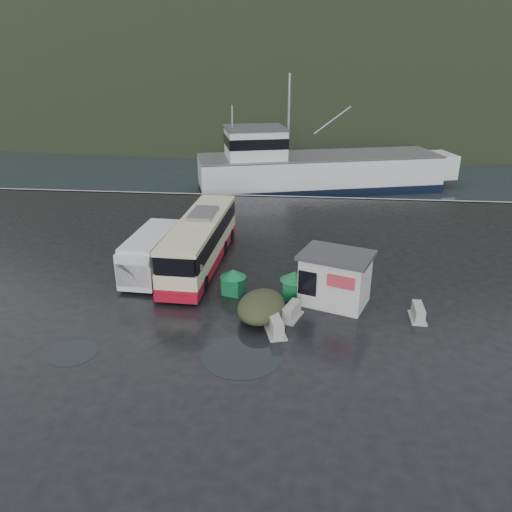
# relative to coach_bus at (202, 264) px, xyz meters

# --- Properties ---
(ground) EXTENTS (160.00, 160.00, 0.00)m
(ground) POSITION_rel_coach_bus_xyz_m (0.93, -4.45, 0.00)
(ground) COLOR black
(ground) RESTS_ON ground
(harbor_water) EXTENTS (300.00, 180.00, 0.02)m
(harbor_water) POSITION_rel_coach_bus_xyz_m (0.93, 105.55, 0.00)
(harbor_water) COLOR black
(harbor_water) RESTS_ON ground
(quay_edge) EXTENTS (160.00, 0.60, 1.50)m
(quay_edge) POSITION_rel_coach_bus_xyz_m (0.93, 15.55, 0.00)
(quay_edge) COLOR #999993
(quay_edge) RESTS_ON ground
(headland) EXTENTS (780.00, 540.00, 570.00)m
(headland) POSITION_rel_coach_bus_xyz_m (10.93, 245.55, 0.00)
(headland) COLOR black
(headland) RESTS_ON ground
(coach_bus) EXTENTS (3.16, 10.90, 3.05)m
(coach_bus) POSITION_rel_coach_bus_xyz_m (0.00, 0.00, 0.00)
(coach_bus) COLOR beige
(coach_bus) RESTS_ON ground
(white_van) EXTENTS (2.33, 5.98, 2.46)m
(white_van) POSITION_rel_coach_bus_xyz_m (-2.49, -1.57, 0.00)
(white_van) COLOR silver
(white_van) RESTS_ON ground
(waste_bin_left) EXTENTS (1.20, 1.20, 1.51)m
(waste_bin_left) POSITION_rel_coach_bus_xyz_m (5.67, -3.90, 0.00)
(waste_bin_left) COLOR #116334
(waste_bin_left) RESTS_ON ground
(waste_bin_right) EXTENTS (1.24, 1.24, 1.39)m
(waste_bin_right) POSITION_rel_coach_bus_xyz_m (2.47, -3.68, 0.00)
(waste_bin_right) COLOR #116334
(waste_bin_right) RESTS_ON ground
(dome_tent) EXTENTS (2.70, 3.43, 1.22)m
(dome_tent) POSITION_rel_coach_bus_xyz_m (4.17, -6.14, 0.00)
(dome_tent) COLOR #303520
(dome_tent) RESTS_ON ground
(ticket_kiosk) EXTENTS (4.13, 3.63, 2.69)m
(ticket_kiosk) POSITION_rel_coach_bus_xyz_m (7.70, -4.17, 0.00)
(ticket_kiosk) COLOR beige
(ticket_kiosk) RESTS_ON ground
(jersey_barrier_a) EXTENTS (1.19, 1.73, 0.79)m
(jersey_barrier_a) POSITION_rel_coach_bus_xyz_m (4.93, -7.45, 0.00)
(jersey_barrier_a) COLOR #999993
(jersey_barrier_a) RESTS_ON ground
(jersey_barrier_b) EXTENTS (1.20, 1.63, 0.73)m
(jersey_barrier_b) POSITION_rel_coach_bus_xyz_m (5.62, -6.00, 0.00)
(jersey_barrier_b) COLOR #999993
(jersey_barrier_b) RESTS_ON ground
(jersey_barrier_c) EXTENTS (0.75, 1.43, 0.71)m
(jersey_barrier_c) POSITION_rel_coach_bus_xyz_m (11.62, -5.49, 0.00)
(jersey_barrier_c) COLOR #999993
(jersey_barrier_c) RESTS_ON ground
(fishing_trawler) EXTENTS (29.44, 13.75, 11.52)m
(fishing_trawler) POSITION_rel_coach_bus_xyz_m (7.41, 23.75, 0.00)
(fishing_trawler) COLOR silver
(fishing_trawler) RESTS_ON ground
(puddles) EXTENTS (9.96, 3.40, 0.01)m
(puddles) POSITION_rel_coach_bus_xyz_m (1.68, -9.59, 0.01)
(puddles) COLOR black
(puddles) RESTS_ON ground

